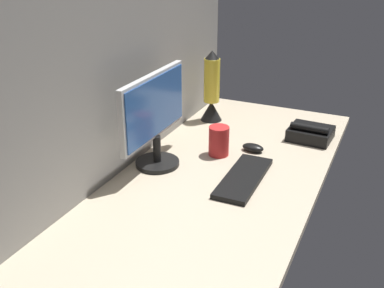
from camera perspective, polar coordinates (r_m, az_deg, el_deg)
name	(u,v)px	position (r cm, az deg, el deg)	size (l,w,h in cm)	color
ground_plane	(212,180)	(181.18, 2.54, -4.49)	(180.00, 80.00, 3.00)	tan
cubicle_wall_back	(125,69)	(182.27, -8.32, 9.24)	(180.00, 5.00, 78.17)	gray
monitor	(154,116)	(181.33, -4.71, 3.53)	(46.29, 18.00, 38.37)	black
keyboard	(244,178)	(178.51, 6.42, -4.19)	(37.00, 13.00, 2.00)	black
mouse	(253,148)	(202.23, 7.57, -0.45)	(5.60, 9.60, 3.40)	black
mug_red_plastic	(219,141)	(195.79, 3.35, 0.39)	(8.71, 8.71, 12.84)	red
lava_lamp	(212,92)	(231.22, 2.45, 6.50)	(10.91, 10.91, 35.71)	black
desk_phone	(310,133)	(218.54, 14.48, 1.33)	(18.06, 19.94, 8.80)	black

